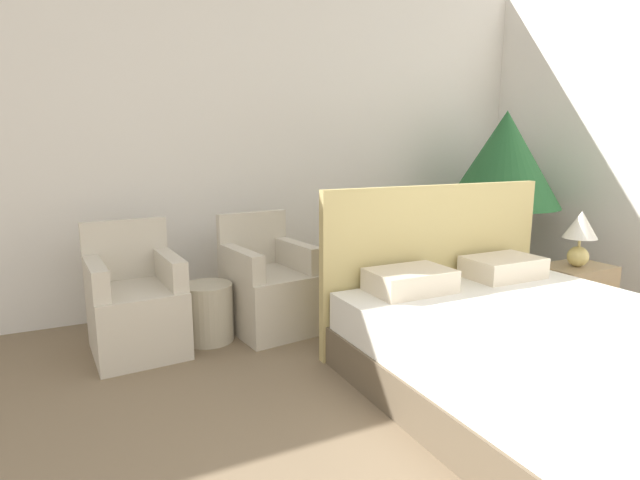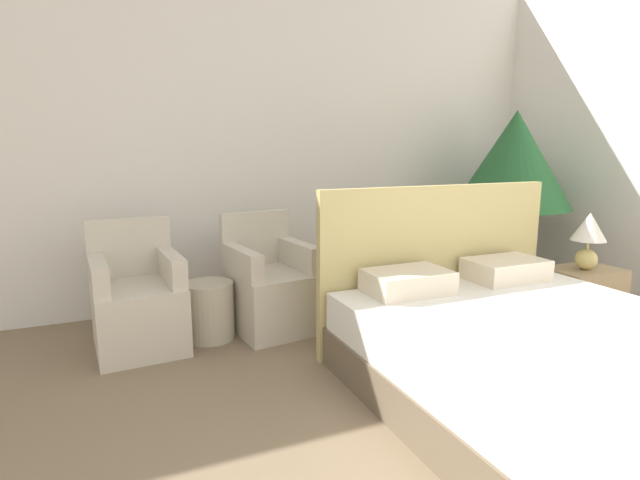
% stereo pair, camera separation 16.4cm
% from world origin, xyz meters
% --- Properties ---
extents(wall_back, '(10.00, 0.06, 2.90)m').
position_xyz_m(wall_back, '(0.00, 3.77, 1.45)').
color(wall_back, white).
rests_on(wall_back, ground_plane).
extents(bed, '(1.77, 2.12, 1.10)m').
position_xyz_m(bed, '(0.85, 1.34, 0.26)').
color(bed, brown).
rests_on(bed, ground_plane).
extents(armchair_near_window_left, '(0.61, 0.66, 0.86)m').
position_xyz_m(armchair_near_window_left, '(-1.07, 3.00, 0.29)').
color(armchair_near_window_left, beige).
rests_on(armchair_near_window_left, ground_plane).
extents(armchair_near_window_right, '(0.64, 0.69, 0.86)m').
position_xyz_m(armchair_near_window_right, '(-0.13, 3.00, 0.29)').
color(armchair_near_window_right, beige).
rests_on(armchair_near_window_right, ground_plane).
extents(potted_palm, '(1.03, 1.03, 1.67)m').
position_xyz_m(potted_palm, '(2.18, 3.02, 1.17)').
color(potted_palm, '#4C4C4C').
rests_on(potted_palm, ground_plane).
extents(nightstand, '(0.53, 0.36, 0.46)m').
position_xyz_m(nightstand, '(2.02, 2.08, 0.23)').
color(nightstand, '#937A56').
rests_on(nightstand, ground_plane).
extents(table_lamp, '(0.24, 0.24, 0.42)m').
position_xyz_m(table_lamp, '(2.00, 2.06, 0.73)').
color(table_lamp, tan).
rests_on(table_lamp, nightstand).
extents(side_table, '(0.35, 0.35, 0.41)m').
position_xyz_m(side_table, '(-0.59, 2.98, 0.21)').
color(side_table, '#B7AD93').
rests_on(side_table, ground_plane).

